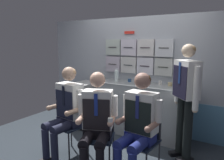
# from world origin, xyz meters

# --- Properties ---
(ground) EXTENTS (4.80, 4.80, 0.04)m
(ground) POSITION_xyz_m (0.00, 0.00, -0.02)
(ground) COLOR #2C343B
(galley_bulkhead) EXTENTS (4.20, 0.14, 2.15)m
(galley_bulkhead) POSITION_xyz_m (-0.00, 1.37, 1.06)
(galley_bulkhead) COLOR #A7AEB7
(galley_bulkhead) RESTS_ON ground
(galley_counter) EXTENTS (1.68, 0.53, 0.95)m
(galley_counter) POSITION_xyz_m (0.23, 1.09, 0.47)
(galley_counter) COLOR #979D9E
(galley_counter) RESTS_ON ground
(service_trolley) EXTENTS (0.40, 0.65, 0.88)m
(service_trolley) POSITION_xyz_m (-1.00, 0.92, 0.47)
(service_trolley) COLOR black
(service_trolley) RESTS_ON ground
(folding_chair_left) EXTENTS (0.44, 0.45, 0.86)m
(folding_chair_left) POSITION_xyz_m (-0.40, -0.05, 0.54)
(folding_chair_left) COLOR #2D2D33
(folding_chair_left) RESTS_ON ground
(crew_member_left) EXTENTS (0.52, 0.67, 1.33)m
(crew_member_left) POSITION_xyz_m (-0.42, -0.21, 0.75)
(crew_member_left) COLOR black
(crew_member_left) RESTS_ON ground
(folding_chair_center) EXTENTS (0.53, 0.53, 0.86)m
(folding_chair_center) POSITION_xyz_m (0.15, -0.18, 0.54)
(folding_chair_center) COLOR #2D2D33
(folding_chair_center) RESTS_ON ground
(crew_member_center) EXTENTS (0.58, 0.70, 1.31)m
(crew_member_center) POSITION_xyz_m (0.21, -0.32, 0.73)
(crew_member_center) COLOR black
(crew_member_center) RESTS_ON ground
(folding_chair_right) EXTENTS (0.43, 0.43, 0.86)m
(folding_chair_right) POSITION_xyz_m (0.72, 0.00, 0.54)
(folding_chair_right) COLOR #2D2D33
(folding_chair_right) RESTS_ON ground
(crew_member_right) EXTENTS (0.52, 0.65, 1.32)m
(crew_member_right) POSITION_xyz_m (0.70, -0.15, 0.74)
(crew_member_right) COLOR black
(crew_member_right) RESTS_ON ground
(crew_member_standing) EXTENTS (0.41, 0.41, 1.66)m
(crew_member_standing) POSITION_xyz_m (1.07, 0.62, 0.98)
(crew_member_standing) COLOR black
(crew_member_standing) RESTS_ON ground
(water_bottle_clear) EXTENTS (0.08, 0.08, 0.25)m
(water_bottle_clear) POSITION_xyz_m (-0.32, 1.08, 1.06)
(water_bottle_clear) COLOR silver
(water_bottle_clear) RESTS_ON galley_counter
(water_bottle_blue_cap) EXTENTS (0.07, 0.07, 0.24)m
(water_bottle_blue_cap) POSITION_xyz_m (0.80, 1.05, 1.06)
(water_bottle_blue_cap) COLOR silver
(water_bottle_blue_cap) RESTS_ON galley_counter
(espresso_cup_small) EXTENTS (0.06, 0.06, 0.06)m
(espresso_cup_small) POSITION_xyz_m (-0.09, 1.16, 0.98)
(espresso_cup_small) COLOR navy
(espresso_cup_small) RESTS_ON galley_counter
(coffee_cup_white) EXTENTS (0.07, 0.07, 0.06)m
(coffee_cup_white) POSITION_xyz_m (0.68, 1.17, 0.98)
(coffee_cup_white) COLOR tan
(coffee_cup_white) RESTS_ON galley_counter
(coffee_cup_spare) EXTENTS (0.06, 0.06, 0.07)m
(coffee_cup_spare) POSITION_xyz_m (0.50, 1.17, 0.98)
(coffee_cup_spare) COLOR silver
(coffee_cup_spare) RESTS_ON galley_counter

